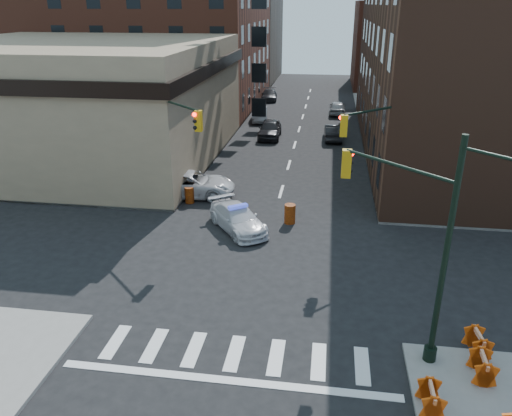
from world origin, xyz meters
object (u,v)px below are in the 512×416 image
(parked_car_wnear, at_px, (270,129))
(barricade_nw_a, at_px, (158,188))
(pickup, at_px, (190,184))
(parked_car_wfar, at_px, (260,114))
(police_car, at_px, (238,218))
(barrel_road, at_px, (290,214))
(pedestrian_a, at_px, (159,194))
(barrel_bank, at_px, (190,195))
(parked_car_enear, at_px, (333,132))
(barricade_se_a, at_px, (478,343))
(pedestrian_b, at_px, (112,191))

(parked_car_wnear, xyz_separation_m, barricade_nw_a, (-5.31, -16.22, -0.24))
(pickup, height_order, barricade_nw_a, pickup)
(parked_car_wfar, bearing_deg, police_car, -91.91)
(parked_car_wfar, xyz_separation_m, barrel_road, (5.41, -26.12, -0.16))
(parked_car_wfar, height_order, pedestrian_a, pedestrian_a)
(parked_car_wnear, xyz_separation_m, barrel_road, (3.49, -19.24, -0.27))
(pickup, bearing_deg, police_car, -144.73)
(barrel_road, height_order, barrel_bank, barrel_road)
(parked_car_wfar, xyz_separation_m, barrel_bank, (-1.07, -23.93, -0.21))
(barrel_bank, bearing_deg, pedestrian_a, -142.80)
(parked_car_enear, height_order, barricade_nw_a, parked_car_enear)
(police_car, height_order, barricade_se_a, police_car)
(parked_car_wfar, relative_size, barrel_road, 3.92)
(police_car, bearing_deg, parked_car_enear, 39.75)
(parked_car_wfar, relative_size, parked_car_enear, 1.01)
(parked_car_enear, distance_m, barrel_bank, 19.29)
(parked_car_wfar, distance_m, pedestrian_a, 25.24)
(parked_car_enear, distance_m, barrel_road, 19.48)
(parked_car_wnear, bearing_deg, pedestrian_a, -105.20)
(parked_car_wnear, height_order, barricade_se_a, parked_car_wnear)
(police_car, xyz_separation_m, barrel_bank, (-3.72, 3.53, -0.16))
(pickup, relative_size, barricade_se_a, 5.15)
(parked_car_enear, bearing_deg, pickup, 57.77)
(pickup, height_order, barricade_se_a, pickup)
(pickup, distance_m, barrel_bank, 1.29)
(police_car, bearing_deg, barricade_se_a, -78.67)
(pedestrian_a, bearing_deg, barricade_se_a, -8.77)
(pickup, distance_m, pedestrian_a, 2.72)
(parked_car_enear, xyz_separation_m, barricade_se_a, (5.18, -30.02, -0.14))
(barrel_road, distance_m, barricade_nw_a, 9.30)
(pedestrian_a, bearing_deg, barrel_road, 20.98)
(police_car, distance_m, parked_car_wnear, 20.60)
(parked_car_enear, height_order, barrel_road, parked_car_enear)
(parked_car_wnear, relative_size, pedestrian_a, 2.97)
(police_car, xyz_separation_m, parked_car_enear, (5.10, 20.68, 0.04))
(police_car, relative_size, parked_car_wnear, 0.95)
(parked_car_wfar, height_order, parked_car_enear, parked_car_wfar)
(pedestrian_b, height_order, barricade_se_a, pedestrian_b)
(pickup, xyz_separation_m, barrel_road, (6.76, -3.42, -0.25))
(pedestrian_b, distance_m, barrel_road, 11.12)
(pedestrian_b, relative_size, barrel_bank, 1.56)
(pedestrian_a, bearing_deg, pedestrian_b, -151.80)
(police_car, height_order, parked_car_enear, parked_car_enear)
(parked_car_enear, relative_size, pedestrian_b, 2.72)
(parked_car_enear, bearing_deg, pedestrian_b, 51.32)
(parked_car_wfar, xyz_separation_m, barricade_se_a, (12.93, -36.80, -0.15))
(police_car, height_order, pedestrian_b, pedestrian_b)
(pedestrian_b, height_order, barricade_nw_a, pedestrian_b)
(police_car, relative_size, barrel_bank, 4.51)
(police_car, bearing_deg, pedestrian_b, 127.74)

